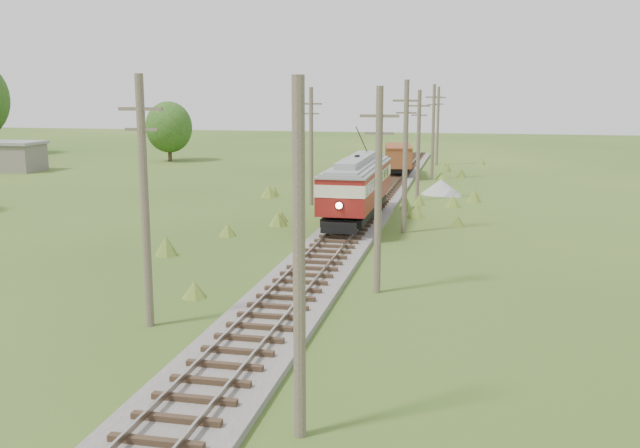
# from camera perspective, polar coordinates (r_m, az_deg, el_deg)

# --- Properties ---
(railbed_main) EXTENTS (3.60, 96.00, 0.57)m
(railbed_main) POSITION_cam_1_polar(r_m,az_deg,el_deg) (46.22, 3.11, 0.43)
(railbed_main) COLOR #605B54
(railbed_main) RESTS_ON ground
(streetcar) EXTENTS (2.90, 12.36, 5.63)m
(streetcar) POSITION_cam_1_polar(r_m,az_deg,el_deg) (45.02, 2.97, 3.28)
(streetcar) COLOR black
(streetcar) RESTS_ON ground
(gondola) EXTENTS (3.39, 7.77, 2.50)m
(gondola) POSITION_cam_1_polar(r_m,az_deg,el_deg) (70.36, 6.28, 5.36)
(gondola) COLOR black
(gondola) RESTS_ON ground
(gravel_pile) EXTENTS (3.32, 3.52, 1.21)m
(gravel_pile) POSITION_cam_1_polar(r_m,az_deg,el_deg) (58.93, 9.77, 2.90)
(gravel_pile) COLOR gray
(gravel_pile) RESTS_ON ground
(utility_pole_r_1) EXTENTS (0.30, 0.30, 8.80)m
(utility_pole_r_1) POSITION_cam_1_polar(r_m,az_deg,el_deg) (16.90, -1.68, -3.22)
(utility_pole_r_1) COLOR brown
(utility_pole_r_1) RESTS_ON ground
(utility_pole_r_2) EXTENTS (1.60, 0.30, 8.60)m
(utility_pole_r_2) POSITION_cam_1_polar(r_m,az_deg,el_deg) (29.45, 4.69, 2.82)
(utility_pole_r_2) COLOR brown
(utility_pole_r_2) RESTS_ON ground
(utility_pole_r_3) EXTENTS (1.60, 0.30, 9.00)m
(utility_pole_r_3) POSITION_cam_1_polar(r_m,az_deg,el_deg) (42.28, 6.84, 5.47)
(utility_pole_r_3) COLOR brown
(utility_pole_r_3) RESTS_ON ground
(utility_pole_r_4) EXTENTS (1.60, 0.30, 8.40)m
(utility_pole_r_4) POSITION_cam_1_polar(r_m,az_deg,el_deg) (55.23, 7.88, 6.36)
(utility_pole_r_4) COLOR brown
(utility_pole_r_4) RESTS_ON ground
(utility_pole_r_5) EXTENTS (1.60, 0.30, 8.90)m
(utility_pole_r_5) POSITION_cam_1_polar(r_m,az_deg,el_deg) (68.14, 9.04, 7.36)
(utility_pole_r_5) COLOR brown
(utility_pole_r_5) RESTS_ON ground
(utility_pole_r_6) EXTENTS (1.60, 0.30, 8.70)m
(utility_pole_r_6) POSITION_cam_1_polar(r_m,az_deg,el_deg) (81.12, 9.40, 7.81)
(utility_pole_r_6) COLOR brown
(utility_pole_r_6) RESTS_ON ground
(utility_pole_l_a) EXTENTS (1.60, 0.30, 9.00)m
(utility_pole_l_a) POSITION_cam_1_polar(r_m,az_deg,el_deg) (25.81, -13.86, 1.86)
(utility_pole_l_a) COLOR brown
(utility_pole_l_a) RESTS_ON ground
(utility_pole_l_b) EXTENTS (1.60, 0.30, 8.60)m
(utility_pole_l_b) POSITION_cam_1_polar(r_m,az_deg,el_deg) (52.37, -0.71, 6.33)
(utility_pole_l_b) COLOR brown
(utility_pole_l_b) RESTS_ON ground
(tree_mid_a) EXTENTS (5.46, 5.46, 7.03)m
(tree_mid_a) POSITION_cam_1_polar(r_m,az_deg,el_deg) (86.46, -11.99, 7.59)
(tree_mid_a) COLOR #38281C
(tree_mid_a) RESTS_ON ground
(shed) EXTENTS (6.40, 4.40, 3.10)m
(shed) POSITION_cam_1_polar(r_m,az_deg,el_deg) (81.26, -23.48, 5.02)
(shed) COLOR slate
(shed) RESTS_ON ground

